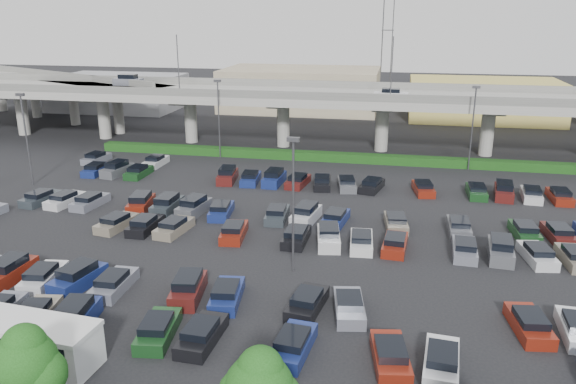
# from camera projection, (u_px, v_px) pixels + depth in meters

# --- Properties ---
(ground) EXTENTS (280.00, 280.00, 0.00)m
(ground) POSITION_uv_depth(u_px,v_px,m) (310.00, 232.00, 49.93)
(ground) COLOR black
(overpass) EXTENTS (150.00, 13.00, 15.80)m
(overpass) POSITION_uv_depth(u_px,v_px,m) (345.00, 100.00, 77.68)
(overpass) COLOR gray
(overpass) RESTS_ON ground
(on_ramp) EXTENTS (50.93, 30.13, 8.80)m
(on_ramp) POSITION_uv_depth(u_px,v_px,m) (54.00, 82.00, 97.63)
(on_ramp) COLOR gray
(on_ramp) RESTS_ON ground
(hedge) EXTENTS (66.00, 1.60, 1.10)m
(hedge) POSITION_uv_depth(u_px,v_px,m) (340.00, 157.00, 73.09)
(hedge) COLOR #123A10
(hedge) RESTS_ON ground
(shuttle_bus) EXTENTS (8.27, 3.43, 2.59)m
(shuttle_bus) POSITION_uv_depth(u_px,v_px,m) (28.00, 340.00, 30.98)
(shuttle_bus) COLOR silver
(shuttle_bus) RESTS_ON ground
(parked_cars) EXTENTS (63.07, 41.61, 1.67)m
(parked_cars) POSITION_uv_depth(u_px,v_px,m) (295.00, 239.00, 46.81)
(parked_cars) COLOR #2F363C
(parked_cars) RESTS_ON ground
(light_poles) EXTENTS (66.90, 48.38, 10.30)m
(light_poles) POSITION_uv_depth(u_px,v_px,m) (269.00, 156.00, 50.64)
(light_poles) COLOR #434347
(light_poles) RESTS_ON ground
(distant_buildings) EXTENTS (138.00, 24.00, 9.00)m
(distant_buildings) POSITION_uv_depth(u_px,v_px,m) (428.00, 96.00, 104.18)
(distant_buildings) COLOR gray
(distant_buildings) RESTS_ON ground
(comm_tower) EXTENTS (2.40, 2.40, 30.00)m
(comm_tower) POSITION_uv_depth(u_px,v_px,m) (388.00, 27.00, 113.45)
(comm_tower) COLOR #434347
(comm_tower) RESTS_ON ground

